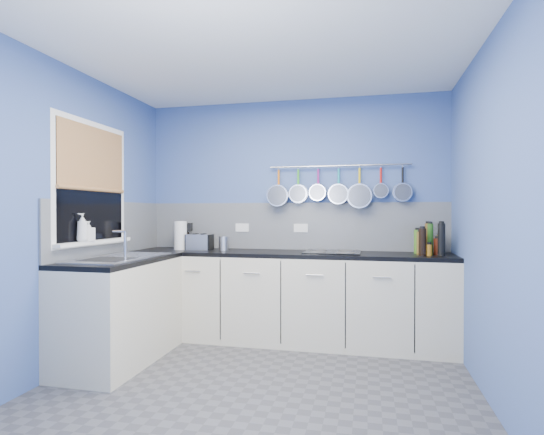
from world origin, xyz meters
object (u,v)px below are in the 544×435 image
at_px(paper_towel, 180,235).
at_px(canister, 224,243).
at_px(coffee_maker, 184,236).
at_px(soap_bottle_a, 82,228).
at_px(hob, 333,252).
at_px(toaster, 200,242).
at_px(soap_bottle_b, 89,231).

distance_m(paper_towel, canister, 0.49).
xyz_separation_m(coffee_maker, canister, (0.48, -0.07, -0.07)).
xyz_separation_m(soap_bottle_a, canister, (0.85, 1.11, -0.20)).
distance_m(canister, hob, 1.13).
xyz_separation_m(soap_bottle_a, toaster, (0.58, 1.12, -0.19)).
distance_m(paper_towel, hob, 1.62).
relative_size(coffee_maker, canister, 1.94).
bearing_deg(toaster, soap_bottle_a, -120.57).
relative_size(soap_bottle_b, coffee_maker, 0.61).
relative_size(soap_bottle_a, soap_bottle_b, 1.39).
distance_m(soap_bottle_a, toaster, 1.28).
height_order(soap_bottle_b, toaster, soap_bottle_b).
bearing_deg(soap_bottle_b, canister, 50.36).
bearing_deg(canister, hob, -0.41).
bearing_deg(paper_towel, hob, 0.14).
bearing_deg(soap_bottle_a, coffee_maker, 72.27).
bearing_deg(toaster, paper_towel, -176.60).
relative_size(soap_bottle_a, paper_towel, 0.79).
bearing_deg(toaster, soap_bottle_b, -122.35).
relative_size(soap_bottle_b, paper_towel, 0.57).
bearing_deg(soap_bottle_a, toaster, 62.72).
bearing_deg(paper_towel, toaster, 6.69).
bearing_deg(paper_towel, canister, 1.42).
distance_m(coffee_maker, toaster, 0.22).
height_order(soap_bottle_b, canister, soap_bottle_b).
relative_size(soap_bottle_a, hob, 0.44).
xyz_separation_m(soap_bottle_b, canister, (0.85, 1.03, -0.16)).
bearing_deg(paper_towel, soap_bottle_b, -110.07).
relative_size(coffee_maker, toaster, 1.10).
bearing_deg(soap_bottle_b, paper_towel, 69.93).
bearing_deg(soap_bottle_a, canister, 52.47).
xyz_separation_m(toaster, hob, (1.41, -0.02, -0.08)).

